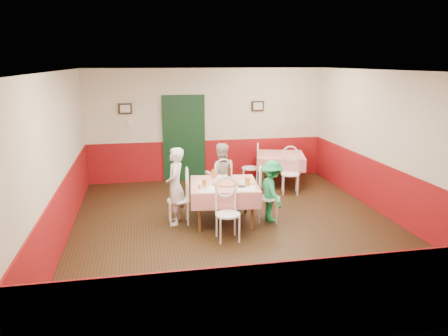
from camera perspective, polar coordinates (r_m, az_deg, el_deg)
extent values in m
plane|color=black|center=(8.08, 1.75, -7.70)|extent=(7.00, 7.00, 0.00)
plane|color=white|center=(7.52, 1.90, 12.56)|extent=(7.00, 7.00, 0.00)
cube|color=beige|center=(11.07, -2.21, 5.67)|extent=(6.00, 0.10, 2.80)
cube|color=beige|center=(4.46, 11.89, -6.95)|extent=(6.00, 0.10, 2.80)
cube|color=beige|center=(7.61, -20.79, 1.06)|extent=(0.10, 7.00, 2.80)
cube|color=beige|center=(8.83, 21.18, 2.68)|extent=(0.10, 7.00, 2.80)
cube|color=maroon|center=(11.22, -2.16, 1.10)|extent=(6.00, 0.03, 1.00)
cube|color=maroon|center=(4.86, 11.28, -16.86)|extent=(6.00, 0.03, 1.00)
cube|color=maroon|center=(7.84, -20.12, -5.36)|extent=(0.03, 7.00, 1.00)
cube|color=maroon|center=(9.03, 20.61, -2.93)|extent=(0.03, 7.00, 1.00)
cube|color=black|center=(11.00, -5.25, 3.72)|extent=(0.96, 0.06, 2.10)
cube|color=black|center=(10.84, -12.78, 7.57)|extent=(0.32, 0.03, 0.26)
cube|color=black|center=(11.24, 4.44, 8.07)|extent=(0.32, 0.03, 0.26)
cube|color=white|center=(10.88, -12.16, 5.76)|extent=(0.10, 0.03, 0.10)
cube|color=red|center=(8.20, 0.00, -4.59)|extent=(1.35, 1.35, 0.77)
cube|color=red|center=(10.78, 7.32, -0.21)|extent=(1.37, 1.37, 0.77)
cylinder|color=#B74723|center=(8.01, 0.23, -2.03)|extent=(0.50, 0.50, 0.03)
cylinder|color=white|center=(8.07, -3.02, -1.99)|extent=(0.28, 0.28, 0.01)
cylinder|color=white|center=(8.12, 2.79, -1.90)|extent=(0.28, 0.28, 0.01)
cylinder|color=white|center=(8.50, -0.13, -1.17)|extent=(0.28, 0.28, 0.01)
cylinder|color=#BF7219|center=(7.79, -2.60, -2.09)|extent=(0.08, 0.08, 0.14)
cylinder|color=#BF7219|center=(7.88, 3.08, -1.86)|extent=(0.09, 0.09, 0.15)
cylinder|color=#BF7219|center=(8.44, -1.37, -0.79)|extent=(0.09, 0.09, 0.15)
cylinder|color=#381C0A|center=(8.43, 0.67, -0.49)|extent=(0.07, 0.07, 0.24)
cylinder|color=silver|center=(7.68, -2.75, -2.52)|extent=(0.04, 0.04, 0.09)
cylinder|color=silver|center=(7.63, -2.48, -2.63)|extent=(0.04, 0.04, 0.09)
cylinder|color=#B23319|center=(7.69, -3.23, -2.51)|extent=(0.04, 0.04, 0.09)
cube|color=white|center=(7.68, -2.20, -2.86)|extent=(0.31, 0.41, 0.00)
cube|color=white|center=(7.78, 3.00, -2.65)|extent=(0.41, 0.47, 0.00)
cube|color=black|center=(7.85, 2.33, -2.42)|extent=(0.12, 0.10, 0.02)
imported|color=gray|center=(8.08, -6.38, -2.38)|extent=(0.44, 0.58, 1.44)
imported|color=gray|center=(8.98, -0.44, -0.97)|extent=(0.70, 0.57, 1.35)
imported|color=gray|center=(8.25, 6.25, -3.01)|extent=(0.49, 0.79, 1.18)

